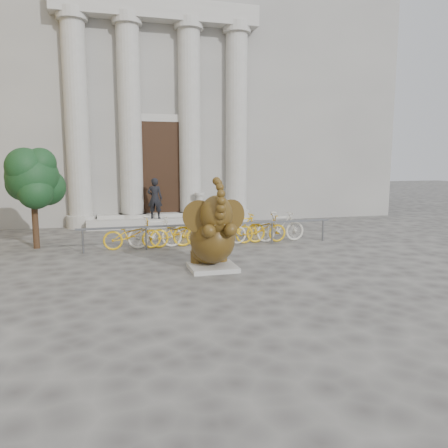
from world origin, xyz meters
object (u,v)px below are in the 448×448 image
object	(u,v)px
elephant_statue	(213,237)
bike_rack	(209,229)
tree	(34,179)
pedestrian	(155,198)

from	to	relation	value
elephant_statue	bike_rack	distance (m)	3.18
tree	elephant_statue	bearing A→B (deg)	-41.25
elephant_statue	pedestrian	size ratio (longest dim) A/B	1.41
pedestrian	tree	bearing A→B (deg)	57.96
bike_rack	pedestrian	bearing A→B (deg)	106.81
bike_rack	pedestrian	distance (m)	4.33
elephant_statue	bike_rack	world-z (taller)	elephant_statue
bike_rack	tree	distance (m)	5.47
bike_rack	tree	bearing A→B (deg)	170.40
elephant_statue	tree	size ratio (longest dim) A/B	0.75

